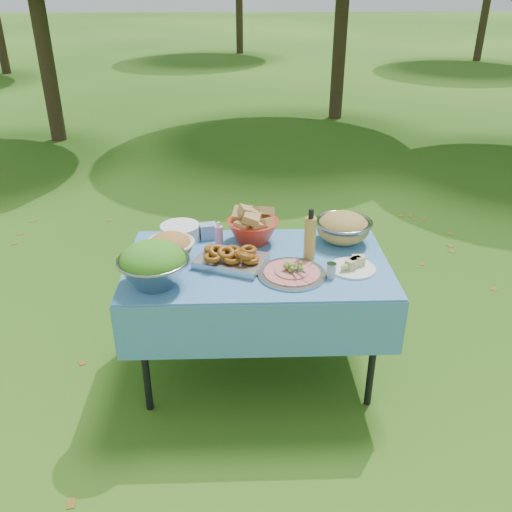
{
  "coord_description": "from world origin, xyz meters",
  "views": [
    {
      "loc": [
        -0.1,
        -2.68,
        2.17
      ],
      "look_at": [
        -0.01,
        0.0,
        0.8
      ],
      "focal_mm": 38.0,
      "sensor_mm": 36.0,
      "label": 1
    }
  ],
  "objects": [
    {
      "name": "wipes_box",
      "position": [
        -0.29,
        0.32,
        0.81
      ],
      "size": [
        0.11,
        0.09,
        0.09
      ],
      "primitive_type": "cube",
      "rotation": [
        0.0,
        0.0,
        0.23
      ],
      "color": "#87B2DD",
      "rests_on": "picnic_table"
    },
    {
      "name": "shaker",
      "position": [
        0.38,
        -0.19,
        0.8
      ],
      "size": [
        0.06,
        0.06,
        0.08
      ],
      "primitive_type": "cylinder",
      "rotation": [
        0.0,
        0.0,
        -0.14
      ],
      "color": "silver",
      "rests_on": "picnic_table"
    },
    {
      "name": "pasta_bowl_white",
      "position": [
        -0.49,
        0.06,
        0.84
      ],
      "size": [
        0.27,
        0.27,
        0.15
      ],
      "primitive_type": null,
      "rotation": [
        0.0,
        0.0,
        -0.0
      ],
      "color": "white",
      "rests_on": "picnic_table"
    },
    {
      "name": "fried_tray",
      "position": [
        -0.15,
        -0.03,
        0.8
      ],
      "size": [
        0.44,
        0.38,
        0.09
      ],
      "primitive_type": "cube",
      "rotation": [
        0.0,
        0.0,
        -0.39
      ],
      "color": "#ADADB2",
      "rests_on": "picnic_table"
    },
    {
      "name": "ground",
      "position": [
        0.0,
        0.0,
        0.0
      ],
      "size": [
        80.0,
        80.0,
        0.0
      ],
      "primitive_type": "plane",
      "color": "#0F3609",
      "rests_on": "ground"
    },
    {
      "name": "charcuterie_platter",
      "position": [
        0.18,
        -0.16,
        0.8
      ],
      "size": [
        0.38,
        0.38,
        0.08
      ],
      "primitive_type": "cylinder",
      "rotation": [
        0.0,
        0.0,
        0.02
      ],
      "color": "#A1A3A8",
      "rests_on": "picnic_table"
    },
    {
      "name": "salad_bowl",
      "position": [
        -0.54,
        -0.24,
        0.88
      ],
      "size": [
        0.42,
        0.42,
        0.24
      ],
      "primitive_type": null,
      "rotation": [
        0.0,
        0.0,
        0.18
      ],
      "color": "#94979B",
      "rests_on": "picnic_table"
    },
    {
      "name": "picnic_table",
      "position": [
        0.0,
        0.0,
        0.38
      ],
      "size": [
        1.46,
        0.86,
        0.76
      ],
      "primitive_type": "cube",
      "color": "#84DAFF",
      "rests_on": "ground"
    },
    {
      "name": "bread_bowl",
      "position": [
        -0.02,
        0.27,
        0.86
      ],
      "size": [
        0.36,
        0.36,
        0.21
      ],
      "primitive_type": null,
      "rotation": [
        0.0,
        0.0,
        -0.19
      ],
      "color": "red",
      "rests_on": "picnic_table"
    },
    {
      "name": "oil_bottle",
      "position": [
        0.29,
        0.03,
        0.91
      ],
      "size": [
        0.09,
        0.09,
        0.3
      ],
      "primitive_type": "cylinder",
      "rotation": [
        0.0,
        0.0,
        0.43
      ],
      "color": "gold",
      "rests_on": "picnic_table"
    },
    {
      "name": "cheese_plate",
      "position": [
        0.51,
        -0.11,
        0.8
      ],
      "size": [
        0.3,
        0.3,
        0.07
      ],
      "primitive_type": "cylinder",
      "rotation": [
        0.0,
        0.0,
        0.21
      ],
      "color": "white",
      "rests_on": "picnic_table"
    },
    {
      "name": "sanitizer_bottle",
      "position": [
        -0.22,
        0.23,
        0.83
      ],
      "size": [
        0.06,
        0.06,
        0.14
      ],
      "primitive_type": "cylinder",
      "rotation": [
        0.0,
        0.0,
        -0.15
      ],
      "color": "#FEA0C8",
      "rests_on": "picnic_table"
    },
    {
      "name": "plate_stack",
      "position": [
        -0.46,
        0.3,
        0.81
      ],
      "size": [
        0.29,
        0.29,
        0.1
      ],
      "primitive_type": "cylinder",
      "rotation": [
        0.0,
        0.0,
        0.25
      ],
      "color": "white",
      "rests_on": "picnic_table"
    },
    {
      "name": "pasta_bowl_steel",
      "position": [
        0.52,
        0.25,
        0.85
      ],
      "size": [
        0.34,
        0.34,
        0.18
      ],
      "primitive_type": null,
      "rotation": [
        0.0,
        0.0,
        0.01
      ],
      "color": "#94979B",
      "rests_on": "picnic_table"
    }
  ]
}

